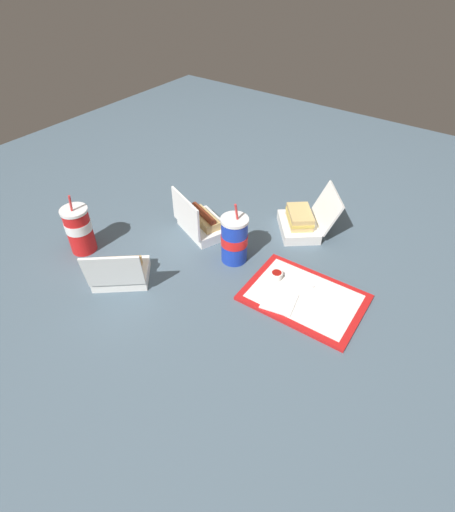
{
  "coord_description": "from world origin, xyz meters",
  "views": [
    {
      "loc": [
        0.59,
        -0.89,
        0.94
      ],
      "look_at": [
        -0.02,
        -0.05,
        0.05
      ],
      "focal_mm": 28.0,
      "sensor_mm": 36.0,
      "label": 1
    }
  ],
  "objects_px": {
    "ketchup_cup": "(277,275)",
    "soda_cup_front": "(235,239)",
    "clamshell_sandwich_left": "(302,222)",
    "plastic_fork": "(299,281)",
    "clamshell_hotdog_right": "(120,271)",
    "clamshell_hotdog_corner": "(202,223)",
    "food_tray": "(304,297)",
    "soda_cup_corner": "(79,229)"
  },
  "relations": [
    {
      "from": "clamshell_sandwich_left",
      "to": "clamshell_hotdog_right",
      "type": "bearing_deg",
      "value": -120.47
    },
    {
      "from": "ketchup_cup",
      "to": "clamshell_hotdog_right",
      "type": "distance_m",
      "value": 0.52
    },
    {
      "from": "ketchup_cup",
      "to": "soda_cup_corner",
      "type": "distance_m",
      "value": 0.72
    },
    {
      "from": "soda_cup_front",
      "to": "plastic_fork",
      "type": "bearing_deg",
      "value": 4.15
    },
    {
      "from": "ketchup_cup",
      "to": "plastic_fork",
      "type": "height_order",
      "value": "ketchup_cup"
    },
    {
      "from": "plastic_fork",
      "to": "clamshell_sandwich_left",
      "type": "xyz_separation_m",
      "value": [
        -0.14,
        0.27,
        0.03
      ]
    },
    {
      "from": "clamshell_sandwich_left",
      "to": "clamshell_hotdog_corner",
      "type": "xyz_separation_m",
      "value": [
        -0.31,
        -0.23,
        -0.0
      ]
    },
    {
      "from": "ketchup_cup",
      "to": "clamshell_hotdog_corner",
      "type": "xyz_separation_m",
      "value": [
        -0.38,
        0.07,
        0.01
      ]
    },
    {
      "from": "soda_cup_front",
      "to": "clamshell_hotdog_right",
      "type": "bearing_deg",
      "value": -127.43
    },
    {
      "from": "soda_cup_front",
      "to": "clamshell_sandwich_left",
      "type": "bearing_deg",
      "value": 68.51
    },
    {
      "from": "clamshell_hotdog_right",
      "to": "clamshell_hotdog_corner",
      "type": "height_order",
      "value": "clamshell_hotdog_corner"
    },
    {
      "from": "clamshell_sandwich_left",
      "to": "soda_cup_front",
      "type": "xyz_separation_m",
      "value": [
        -0.11,
        -0.29,
        0.04
      ]
    },
    {
      "from": "clamshell_hotdog_corner",
      "to": "soda_cup_front",
      "type": "height_order",
      "value": "soda_cup_front"
    },
    {
      "from": "clamshell_hotdog_right",
      "to": "soda_cup_front",
      "type": "xyz_separation_m",
      "value": [
        0.24,
        0.32,
        0.05
      ]
    },
    {
      "from": "clamshell_hotdog_corner",
      "to": "soda_cup_corner",
      "type": "bearing_deg",
      "value": -129.52
    },
    {
      "from": "plastic_fork",
      "to": "soda_cup_corner",
      "type": "distance_m",
      "value": 0.79
    },
    {
      "from": "food_tray",
      "to": "soda_cup_corner",
      "type": "bearing_deg",
      "value": -162.02
    },
    {
      "from": "clamshell_hotdog_corner",
      "to": "soda_cup_front",
      "type": "bearing_deg",
      "value": -16.59
    },
    {
      "from": "food_tray",
      "to": "ketchup_cup",
      "type": "xyz_separation_m",
      "value": [
        -0.12,
        0.02,
        0.02
      ]
    },
    {
      "from": "plastic_fork",
      "to": "clamshell_sandwich_left",
      "type": "height_order",
      "value": "clamshell_sandwich_left"
    },
    {
      "from": "food_tray",
      "to": "plastic_fork",
      "type": "bearing_deg",
      "value": 133.06
    },
    {
      "from": "ketchup_cup",
      "to": "plastic_fork",
      "type": "bearing_deg",
      "value": 24.24
    },
    {
      "from": "clamshell_hotdog_right",
      "to": "clamshell_hotdog_corner",
      "type": "bearing_deg",
      "value": 83.04
    },
    {
      "from": "plastic_fork",
      "to": "clamshell_hotdog_corner",
      "type": "xyz_separation_m",
      "value": [
        -0.45,
        0.04,
        0.03
      ]
    },
    {
      "from": "soda_cup_corner",
      "to": "soda_cup_front",
      "type": "bearing_deg",
      "value": 30.64
    },
    {
      "from": "plastic_fork",
      "to": "clamshell_sandwich_left",
      "type": "relative_size",
      "value": 0.4
    },
    {
      "from": "plastic_fork",
      "to": "soda_cup_front",
      "type": "distance_m",
      "value": 0.26
    },
    {
      "from": "ketchup_cup",
      "to": "soda_cup_front",
      "type": "xyz_separation_m",
      "value": [
        -0.18,
        0.01,
        0.06
      ]
    },
    {
      "from": "clamshell_hotdog_right",
      "to": "clamshell_hotdog_corner",
      "type": "distance_m",
      "value": 0.38
    },
    {
      "from": "ketchup_cup",
      "to": "clamshell_hotdog_corner",
      "type": "distance_m",
      "value": 0.38
    },
    {
      "from": "soda_cup_corner",
      "to": "soda_cup_front",
      "type": "height_order",
      "value": "same"
    },
    {
      "from": "soda_cup_front",
      "to": "food_tray",
      "type": "bearing_deg",
      "value": -6.22
    },
    {
      "from": "clamshell_sandwich_left",
      "to": "plastic_fork",
      "type": "bearing_deg",
      "value": -63.38
    },
    {
      "from": "clamshell_hotdog_corner",
      "to": "soda_cup_front",
      "type": "xyz_separation_m",
      "value": [
        0.2,
        -0.06,
        0.05
      ]
    },
    {
      "from": "clamshell_hotdog_right",
      "to": "soda_cup_corner",
      "type": "relative_size",
      "value": 1.04
    },
    {
      "from": "clamshell_hotdog_right",
      "to": "soda_cup_front",
      "type": "distance_m",
      "value": 0.4
    },
    {
      "from": "ketchup_cup",
      "to": "food_tray",
      "type": "bearing_deg",
      "value": -9.5
    },
    {
      "from": "ketchup_cup",
      "to": "plastic_fork",
      "type": "xyz_separation_m",
      "value": [
        0.07,
        0.03,
        -0.01
      ]
    },
    {
      "from": "plastic_fork",
      "to": "soda_cup_corner",
      "type": "height_order",
      "value": "soda_cup_corner"
    },
    {
      "from": "clamshell_hotdog_corner",
      "to": "soda_cup_corner",
      "type": "distance_m",
      "value": 0.45
    },
    {
      "from": "clamshell_sandwich_left",
      "to": "food_tray",
      "type": "bearing_deg",
      "value": -60.35
    },
    {
      "from": "clamshell_hotdog_right",
      "to": "soda_cup_front",
      "type": "height_order",
      "value": "soda_cup_front"
    }
  ]
}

